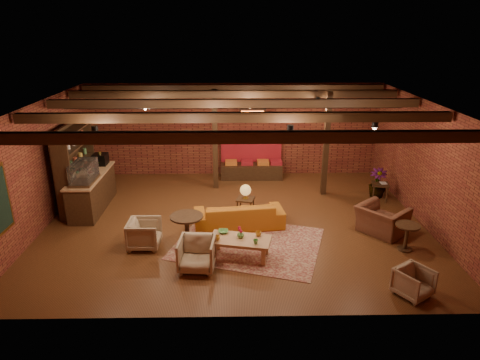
{
  "coord_description": "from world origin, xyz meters",
  "views": [
    {
      "loc": [
        -0.05,
        -10.51,
        5.06
      ],
      "look_at": [
        0.14,
        0.2,
        1.14
      ],
      "focal_mm": 32.0,
      "sensor_mm": 36.0,
      "label": 1
    }
  ],
  "objects_px": {
    "round_table_left": "(187,226)",
    "armchair_a": "(144,233)",
    "plant_tall": "(381,155)",
    "round_table_right": "(407,233)",
    "coffee_table": "(239,241)",
    "armchair_far": "(414,281)",
    "armchair_b": "(197,253)",
    "sofa": "(239,215)",
    "side_table_lamp": "(246,193)",
    "side_table_book": "(380,185)",
    "armchair_right": "(382,215)"
  },
  "relations": [
    {
      "from": "side_table_lamp",
      "to": "side_table_book",
      "type": "height_order",
      "value": "side_table_lamp"
    },
    {
      "from": "round_table_left",
      "to": "side_table_book",
      "type": "height_order",
      "value": "round_table_left"
    },
    {
      "from": "armchair_b",
      "to": "round_table_right",
      "type": "distance_m",
      "value": 4.93
    },
    {
      "from": "plant_tall",
      "to": "round_table_right",
      "type": "bearing_deg",
      "value": -96.34
    },
    {
      "from": "round_table_right",
      "to": "armchair_right",
      "type": "bearing_deg",
      "value": 108.1
    },
    {
      "from": "round_table_left",
      "to": "plant_tall",
      "type": "relative_size",
      "value": 0.3
    },
    {
      "from": "armchair_b",
      "to": "side_table_book",
      "type": "relative_size",
      "value": 1.38
    },
    {
      "from": "sofa",
      "to": "side_table_lamp",
      "type": "distance_m",
      "value": 0.72
    },
    {
      "from": "side_table_lamp",
      "to": "armchair_a",
      "type": "relative_size",
      "value": 1.27
    },
    {
      "from": "coffee_table",
      "to": "armchair_far",
      "type": "bearing_deg",
      "value": -24.46
    },
    {
      "from": "sofa",
      "to": "coffee_table",
      "type": "bearing_deg",
      "value": 82.13
    },
    {
      "from": "coffee_table",
      "to": "armchair_a",
      "type": "xyz_separation_m",
      "value": [
        -2.27,
        0.52,
        -0.04
      ]
    },
    {
      "from": "armchair_far",
      "to": "sofa",
      "type": "bearing_deg",
      "value": 103.64
    },
    {
      "from": "armchair_a",
      "to": "side_table_book",
      "type": "relative_size",
      "value": 1.32
    },
    {
      "from": "coffee_table",
      "to": "side_table_book",
      "type": "height_order",
      "value": "coffee_table"
    },
    {
      "from": "side_table_lamp",
      "to": "round_table_left",
      "type": "xyz_separation_m",
      "value": [
        -1.44,
        -1.65,
        -0.18
      ]
    },
    {
      "from": "round_table_left",
      "to": "armchair_a",
      "type": "height_order",
      "value": "round_table_left"
    },
    {
      "from": "side_table_book",
      "to": "round_table_right",
      "type": "relative_size",
      "value": 0.87
    },
    {
      "from": "side_table_lamp",
      "to": "armchair_b",
      "type": "relative_size",
      "value": 1.21
    },
    {
      "from": "armchair_a",
      "to": "plant_tall",
      "type": "height_order",
      "value": "plant_tall"
    },
    {
      "from": "armchair_right",
      "to": "side_table_book",
      "type": "xyz_separation_m",
      "value": [
        0.66,
        2.17,
        0.01
      ]
    },
    {
      "from": "armchair_a",
      "to": "round_table_right",
      "type": "relative_size",
      "value": 1.15
    },
    {
      "from": "armchair_far",
      "to": "armchair_a",
      "type": "bearing_deg",
      "value": 126.35
    },
    {
      "from": "round_table_left",
      "to": "armchair_b",
      "type": "xyz_separation_m",
      "value": [
        0.3,
        -0.99,
        -0.16
      ]
    },
    {
      "from": "round_table_left",
      "to": "coffee_table",
      "type": "bearing_deg",
      "value": -22.43
    },
    {
      "from": "round_table_left",
      "to": "armchair_b",
      "type": "bearing_deg",
      "value": -73.03
    },
    {
      "from": "coffee_table",
      "to": "round_table_right",
      "type": "relative_size",
      "value": 2.27
    },
    {
      "from": "side_table_book",
      "to": "round_table_right",
      "type": "distance_m",
      "value": 3.08
    },
    {
      "from": "side_table_lamp",
      "to": "round_table_left",
      "type": "distance_m",
      "value": 2.2
    },
    {
      "from": "armchair_a",
      "to": "armchair_b",
      "type": "height_order",
      "value": "armchair_b"
    },
    {
      "from": "round_table_left",
      "to": "armchair_right",
      "type": "relative_size",
      "value": 0.73
    },
    {
      "from": "coffee_table",
      "to": "round_table_left",
      "type": "xyz_separation_m",
      "value": [
        -1.24,
        0.51,
        0.13
      ]
    },
    {
      "from": "armchair_b",
      "to": "sofa",
      "type": "bearing_deg",
      "value": 69.85
    },
    {
      "from": "sofa",
      "to": "coffee_table",
      "type": "height_order",
      "value": "coffee_table"
    },
    {
      "from": "round_table_left",
      "to": "armchair_a",
      "type": "relative_size",
      "value": 1.08
    },
    {
      "from": "side_table_book",
      "to": "sofa",
      "type": "bearing_deg",
      "value": -158.0
    },
    {
      "from": "sofa",
      "to": "side_table_lamp",
      "type": "xyz_separation_m",
      "value": [
        0.19,
        0.58,
        0.39
      ]
    },
    {
      "from": "armchair_far",
      "to": "round_table_left",
      "type": "bearing_deg",
      "value": 122.49
    },
    {
      "from": "round_table_left",
      "to": "round_table_right",
      "type": "relative_size",
      "value": 1.24
    },
    {
      "from": "coffee_table",
      "to": "side_table_lamp",
      "type": "xyz_separation_m",
      "value": [
        0.2,
        2.16,
        0.31
      ]
    },
    {
      "from": "sofa",
      "to": "side_table_book",
      "type": "relative_size",
      "value": 4.07
    },
    {
      "from": "armchair_right",
      "to": "coffee_table",
      "type": "bearing_deg",
      "value": 66.98
    },
    {
      "from": "side_table_book",
      "to": "round_table_left",
      "type": "bearing_deg",
      "value": -153.18
    },
    {
      "from": "armchair_right",
      "to": "side_table_lamp",
      "type": "bearing_deg",
      "value": 33.13
    },
    {
      "from": "coffee_table",
      "to": "side_table_book",
      "type": "distance_m",
      "value": 5.44
    },
    {
      "from": "side_table_lamp",
      "to": "side_table_book",
      "type": "bearing_deg",
      "value": 15.69
    },
    {
      "from": "side_table_lamp",
      "to": "round_table_right",
      "type": "xyz_separation_m",
      "value": [
        3.74,
        -1.9,
        -0.29
      ]
    },
    {
      "from": "armchair_b",
      "to": "armchair_right",
      "type": "distance_m",
      "value": 4.87
    },
    {
      "from": "armchair_far",
      "to": "plant_tall",
      "type": "height_order",
      "value": "plant_tall"
    },
    {
      "from": "sofa",
      "to": "plant_tall",
      "type": "bearing_deg",
      "value": -162.52
    }
  ]
}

